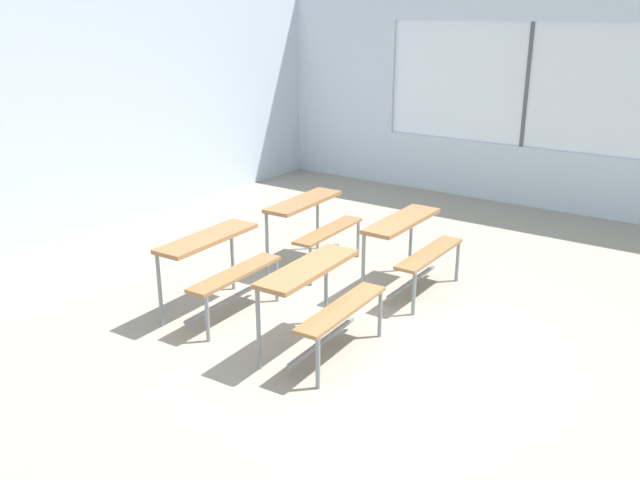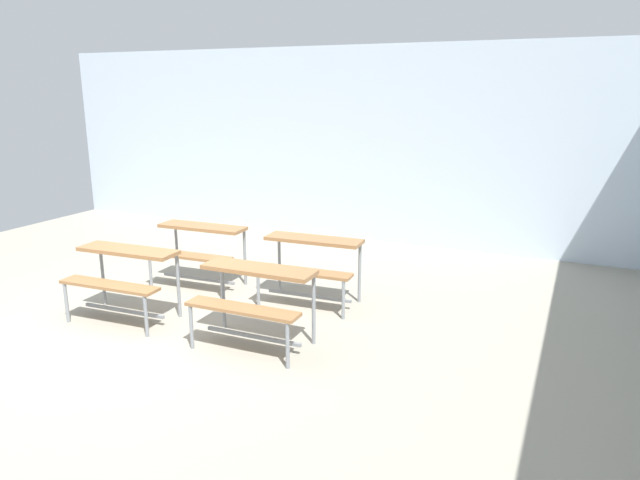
# 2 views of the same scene
# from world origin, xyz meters

# --- Properties ---
(ground) EXTENTS (10.00, 9.00, 0.05)m
(ground) POSITION_xyz_m (0.00, 0.00, -0.03)
(ground) COLOR gray
(wall_back) EXTENTS (10.00, 0.12, 3.00)m
(wall_back) POSITION_xyz_m (0.00, 4.50, 1.50)
(wall_back) COLOR silver
(wall_back) RESTS_ON ground
(wall_right) EXTENTS (0.12, 9.00, 3.00)m
(wall_right) POSITION_xyz_m (5.00, -0.13, 1.45)
(wall_right) COLOR silver
(wall_right) RESTS_ON ground
(desk_bench_r0c0) EXTENTS (1.13, 0.64, 0.74)m
(desk_bench_r0c0) POSITION_xyz_m (-0.34, 0.26, 0.56)
(desk_bench_r0c0) COLOR olive
(desk_bench_r0c0) RESTS_ON ground
(desk_bench_r0c1) EXTENTS (1.11, 0.61, 0.74)m
(desk_bench_r0c1) POSITION_xyz_m (1.23, 0.26, 0.56)
(desk_bench_r0c1) COLOR olive
(desk_bench_r0c1) RESTS_ON ground
(desk_bench_r1c0) EXTENTS (1.12, 0.64, 0.74)m
(desk_bench_r1c0) POSITION_xyz_m (-0.27, 1.47, 0.56)
(desk_bench_r1c0) COLOR olive
(desk_bench_r1c0) RESTS_ON ground
(desk_bench_r1c1) EXTENTS (1.13, 0.65, 0.74)m
(desk_bench_r1c1) POSITION_xyz_m (1.23, 1.48, 0.56)
(desk_bench_r1c1) COLOR olive
(desk_bench_r1c1) RESTS_ON ground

